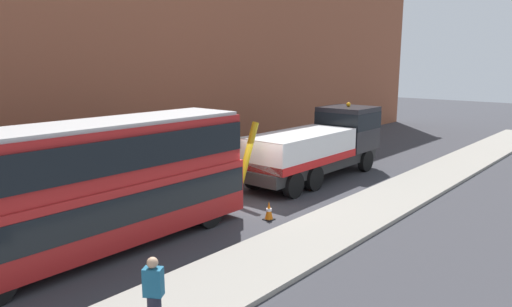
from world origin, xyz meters
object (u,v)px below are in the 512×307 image
object	(u,v)px
pedestrian_onlooker	(154,296)
traffic_cone_near_bus	(269,211)
double_decker_bus	(90,183)
recovery_tow_truck	(320,144)

from	to	relation	value
pedestrian_onlooker	traffic_cone_near_bus	distance (m)	8.08
double_decker_bus	pedestrian_onlooker	world-z (taller)	double_decker_bus
recovery_tow_truck	double_decker_bus	xyz separation A→B (m)	(-12.59, -0.00, 0.47)
recovery_tow_truck	pedestrian_onlooker	xyz separation A→B (m)	(-14.16, -5.15, -0.77)
recovery_tow_truck	traffic_cone_near_bus	distance (m)	7.16
recovery_tow_truck	double_decker_bus	bearing A→B (deg)	179.60
double_decker_bus	pedestrian_onlooker	distance (m)	5.53
pedestrian_onlooker	traffic_cone_near_bus	world-z (taller)	pedestrian_onlooker
recovery_tow_truck	traffic_cone_near_bus	xyz separation A→B (m)	(-6.68, -2.15, -1.42)
pedestrian_onlooker	double_decker_bus	bearing A→B (deg)	40.66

